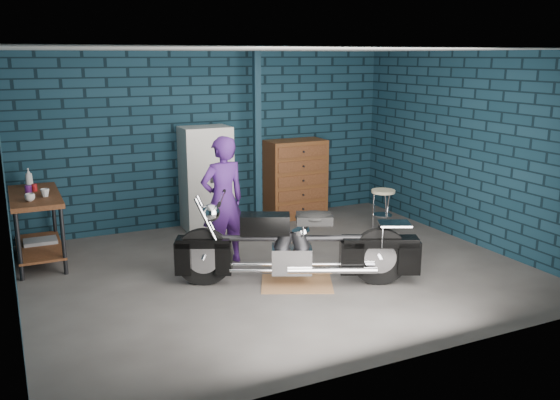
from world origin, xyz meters
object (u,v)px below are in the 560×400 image
(motorcycle, at_px, (297,241))
(storage_bin, at_px, (41,249))
(person, at_px, (223,201))
(tool_chest, at_px, (296,179))
(workbench, at_px, (38,228))
(shop_stool, at_px, (382,211))
(locker, at_px, (206,178))

(motorcycle, bearing_deg, storage_bin, 164.51)
(person, relative_size, tool_chest, 1.29)
(workbench, bearing_deg, motorcycle, -38.46)
(person, relative_size, shop_stool, 2.55)
(storage_bin, bearing_deg, person, -28.98)
(person, bearing_deg, locker, -109.28)
(locker, bearing_deg, shop_stool, -29.70)
(motorcycle, relative_size, locker, 1.53)
(motorcycle, distance_m, storage_bin, 3.53)
(person, bearing_deg, workbench, -33.99)
(motorcycle, relative_size, storage_bin, 5.83)
(shop_stool, bearing_deg, workbench, 171.04)
(motorcycle, xyz_separation_m, tool_chest, (1.35, 2.71, 0.11))
(workbench, bearing_deg, shop_stool, -8.96)
(motorcycle, distance_m, person, 1.24)
(workbench, bearing_deg, locker, 13.10)
(tool_chest, bearing_deg, workbench, -171.83)
(storage_bin, bearing_deg, motorcycle, -40.45)
(person, relative_size, locker, 1.05)
(shop_stool, bearing_deg, storage_bin, 169.40)
(motorcycle, height_order, storage_bin, motorcycle)
(workbench, xyz_separation_m, tool_chest, (4.04, 0.58, 0.19))
(motorcycle, xyz_separation_m, storage_bin, (-2.67, 2.27, -0.41))
(locker, relative_size, tool_chest, 1.23)
(person, distance_m, locker, 1.66)
(workbench, bearing_deg, person, -25.84)
(workbench, bearing_deg, storage_bin, 81.84)
(tool_chest, bearing_deg, locker, 180.00)
(person, height_order, shop_stool, person)
(motorcycle, distance_m, shop_stool, 2.57)
(workbench, distance_m, person, 2.44)
(motorcycle, distance_m, tool_chest, 3.03)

